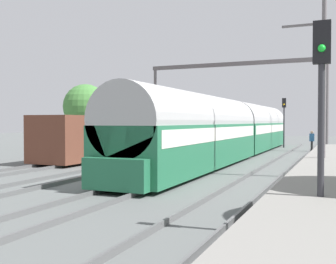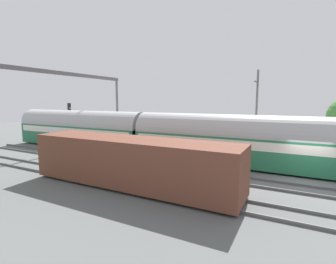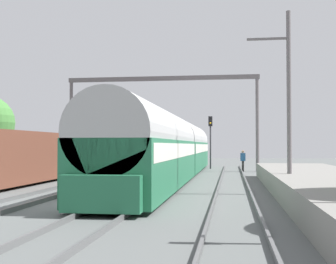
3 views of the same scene
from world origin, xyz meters
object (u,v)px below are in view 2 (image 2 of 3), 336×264
passenger_train (143,134)px  person_crossing (111,133)px  catenary_gantry (66,92)px  railway_signal_far (70,117)px  freight_car (132,162)px

passenger_train → person_crossing: 9.23m
catenary_gantry → railway_signal_far: bearing=47.0°
passenger_train → person_crossing: size_ratio=18.99×
freight_car → passenger_train: bearing=28.8°
passenger_train → railway_signal_far: (1.92, 11.91, 1.08)m
freight_car → catenary_gantry: bearing=64.2°
freight_car → catenary_gantry: 14.08m
freight_car → railway_signal_far: size_ratio=2.74×
passenger_train → railway_signal_far: size_ratio=6.92×
passenger_train → person_crossing: (4.72, 7.88, -0.94)m
passenger_train → railway_signal_far: 12.11m
railway_signal_far → catenary_gantry: bearing=-133.0°
passenger_train → catenary_gantry: 8.91m
person_crossing → railway_signal_far: size_ratio=0.36×
freight_car → catenary_gantry: size_ratio=0.81×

